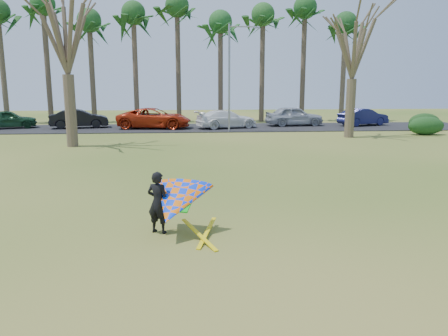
{
  "coord_description": "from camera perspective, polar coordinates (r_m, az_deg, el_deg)",
  "views": [
    {
      "loc": [
        -1.08,
        -11.4,
        3.74
      ],
      "look_at": [
        0.0,
        2.0,
        1.1
      ],
      "focal_mm": 35.0,
      "sensor_mm": 36.0,
      "label": 1
    }
  ],
  "objects": [
    {
      "name": "streetlight",
      "position": [
        33.57,
        0.96,
        12.34
      ],
      "size": [
        2.28,
        0.18,
        8.0
      ],
      "color": "gray",
      "rests_on": "ground"
    },
    {
      "name": "palm_9",
      "position": [
        45.33,
        15.61,
        17.58
      ],
      "size": [
        4.84,
        4.84,
        10.84
      ],
      "color": "#4D402E",
      "rests_on": "ground"
    },
    {
      "name": "car_0",
      "position": [
        39.85,
        -26.42,
        5.74
      ],
      "size": [
        4.75,
        3.22,
        1.5
      ],
      "primitive_type": "imported",
      "rotation": [
        0.0,
        0.0,
        1.93
      ],
      "color": "#193F23",
      "rests_on": "parking_strip"
    },
    {
      "name": "palm_7",
      "position": [
        43.42,
        5.11,
        19.14
      ],
      "size": [
        4.84,
        4.84,
        11.54
      ],
      "color": "#46382A",
      "rests_on": "ground"
    },
    {
      "name": "hedge_far",
      "position": [
        37.69,
        24.7,
        5.46
      ],
      "size": [
        2.5,
        1.18,
        1.39
      ],
      "primitive_type": "ellipsoid",
      "color": "#163814",
      "rests_on": "ground"
    },
    {
      "name": "car_3",
      "position": [
        36.03,
        0.33,
        6.41
      ],
      "size": [
        5.43,
        3.5,
        1.46
      ],
      "primitive_type": "imported",
      "rotation": [
        0.0,
        0.0,
        1.88
      ],
      "color": "white",
      "rests_on": "parking_strip"
    },
    {
      "name": "palm_8",
      "position": [
        44.35,
        10.54,
        19.72
      ],
      "size": [
        4.84,
        4.84,
        12.24
      ],
      "color": "#453629",
      "rests_on": "ground"
    },
    {
      "name": "car_4",
      "position": [
        38.52,
        9.14,
        6.73
      ],
      "size": [
        5.07,
        2.39,
        1.68
      ],
      "primitive_type": "imported",
      "rotation": [
        0.0,
        0.0,
        1.66
      ],
      "color": "#A2A7B0",
      "rests_on": "parking_strip"
    },
    {
      "name": "bare_tree_left",
      "position": [
        27.48,
        -20.08,
        17.09
      ],
      "size": [
        6.6,
        6.6,
        9.7
      ],
      "color": "brown",
      "rests_on": "ground"
    },
    {
      "name": "kite_flyer",
      "position": [
        10.81,
        -6.52,
        -4.5
      ],
      "size": [
        2.13,
        2.39,
        2.02
      ],
      "color": "black",
      "rests_on": "ground"
    },
    {
      "name": "car_5",
      "position": [
        40.06,
        17.72,
        6.37
      ],
      "size": [
        4.75,
        3.0,
        1.48
      ],
      "primitive_type": "imported",
      "rotation": [
        0.0,
        0.0,
        1.92
      ],
      "color": "#1A1D50",
      "rests_on": "parking_strip"
    },
    {
      "name": "car_2",
      "position": [
        36.27,
        -9.1,
        6.45
      ],
      "size": [
        6.22,
        3.41,
        1.65
      ],
      "primitive_type": "imported",
      "rotation": [
        0.0,
        0.0,
        1.45
      ],
      "color": "#AE270D",
      "rests_on": "parking_strip"
    },
    {
      "name": "car_1",
      "position": [
        38.04,
        -18.39,
        6.15
      ],
      "size": [
        4.87,
        2.48,
        1.53
      ],
      "primitive_type": "imported",
      "rotation": [
        0.0,
        0.0,
        1.76
      ],
      "color": "black",
      "rests_on": "parking_strip"
    },
    {
      "name": "palm_3",
      "position": [
        43.67,
        -17.2,
        17.76
      ],
      "size": [
        4.84,
        4.84,
        10.84
      ],
      "color": "#4A3C2C",
      "rests_on": "ground"
    },
    {
      "name": "palm_2",
      "position": [
        44.84,
        -22.58,
        18.99
      ],
      "size": [
        4.84,
        4.84,
        12.24
      ],
      "color": "#49382C",
      "rests_on": "ground"
    },
    {
      "name": "hedge_near",
      "position": [
        34.97,
        24.88,
        5.03
      ],
      "size": [
        2.66,
        1.21,
        1.33
      ],
      "primitive_type": "ellipsoid",
      "color": "#153C16",
      "rests_on": "ground"
    },
    {
      "name": "palm_6",
      "position": [
        42.86,
        -0.47,
        18.37
      ],
      "size": [
        4.84,
        4.84,
        10.84
      ],
      "color": "#4A3A2C",
      "rests_on": "ground"
    },
    {
      "name": "bare_tree_right",
      "position": [
        31.55,
        16.62,
        15.8
      ],
      "size": [
        6.27,
        6.27,
        9.21
      ],
      "color": "brown",
      "rests_on": "ground"
    },
    {
      "name": "ground",
      "position": [
        12.05,
        0.77,
        -6.97
      ],
      "size": [
        100.0,
        100.0,
        0.0
      ],
      "primitive_type": "plane",
      "color": "#295713",
      "rests_on": "ground"
    },
    {
      "name": "palm_5",
      "position": [
        42.95,
        -6.15,
        20.13
      ],
      "size": [
        4.84,
        4.84,
        12.24
      ],
      "color": "#46362A",
      "rests_on": "ground"
    },
    {
      "name": "parking_strip",
      "position": [
        36.61,
        -2.9,
        5.27
      ],
      "size": [
        46.0,
        7.0,
        0.06
      ],
      "primitive_type": "cube",
      "color": "black",
      "rests_on": "ground"
    },
    {
      "name": "palm_4",
      "position": [
        43.12,
        -11.76,
        19.02
      ],
      "size": [
        4.84,
        4.84,
        11.54
      ],
      "color": "#4D3C2E",
      "rests_on": "ground"
    }
  ]
}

